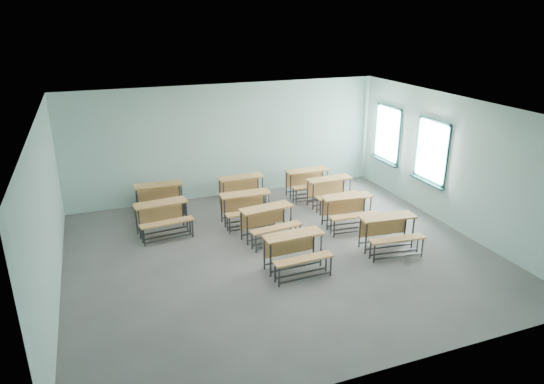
% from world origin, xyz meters
% --- Properties ---
extents(room, '(9.04, 8.04, 3.24)m').
position_xyz_m(room, '(0.08, 0.03, 1.60)').
color(room, slate).
rests_on(room, ground).
extents(desk_unit_r0c1, '(1.27, 0.87, 0.78)m').
position_xyz_m(desk_unit_r0c1, '(0.03, -0.79, 0.52)').
color(desk_unit_r0c1, '#CC8C49').
rests_on(desk_unit_r0c1, ground).
extents(desk_unit_r0c2, '(1.32, 0.96, 0.78)m').
position_xyz_m(desk_unit_r0c2, '(2.33, -0.69, 0.52)').
color(desk_unit_r0c2, '#CC8C49').
rests_on(desk_unit_r0c2, ground).
extents(desk_unit_r1c1, '(1.34, 0.99, 0.78)m').
position_xyz_m(desk_unit_r1c1, '(0.02, 0.77, 0.52)').
color(desk_unit_r1c1, '#CC8C49').
rests_on(desk_unit_r1c1, ground).
extents(desk_unit_r1c2, '(1.31, 0.93, 0.78)m').
position_xyz_m(desk_unit_r1c2, '(2.11, 0.75, 0.52)').
color(desk_unit_r1c2, '#CC8C49').
rests_on(desk_unit_r1c2, ground).
extents(desk_unit_r2c0, '(1.32, 0.95, 0.78)m').
position_xyz_m(desk_unit_r2c0, '(-2.23, 1.94, 0.52)').
color(desk_unit_r2c0, '#CC8C49').
rests_on(desk_unit_r2c0, ground).
extents(desk_unit_r2c1, '(1.25, 0.85, 0.78)m').
position_xyz_m(desk_unit_r2c1, '(-0.18, 1.83, 0.52)').
color(desk_unit_r2c1, '#CC8C49').
rests_on(desk_unit_r2c1, ground).
extents(desk_unit_r2c2, '(1.27, 0.88, 0.78)m').
position_xyz_m(desk_unit_r2c2, '(2.34, 2.11, 0.52)').
color(desk_unit_r2c2, '#CC8C49').
rests_on(desk_unit_r2c2, ground).
extents(desk_unit_r3c0, '(1.25, 0.85, 0.78)m').
position_xyz_m(desk_unit_r3c0, '(-2.10, 3.28, 0.52)').
color(desk_unit_r3c0, '#CC8C49').
rests_on(desk_unit_r3c0, ground).
extents(desk_unit_r3c1, '(1.28, 0.88, 0.78)m').
position_xyz_m(desk_unit_r3c1, '(0.12, 3.09, 0.52)').
color(desk_unit_r3c1, '#CC8C49').
rests_on(desk_unit_r3c1, ground).
extents(desk_unit_r3c2, '(1.26, 0.87, 0.78)m').
position_xyz_m(desk_unit_r3c2, '(2.07, 3.00, 0.52)').
color(desk_unit_r3c2, '#CC8C49').
rests_on(desk_unit_r3c2, ground).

